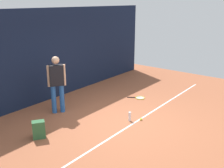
{
  "coord_description": "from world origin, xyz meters",
  "views": [
    {
      "loc": [
        -5.51,
        -3.91,
        3.21
      ],
      "look_at": [
        0.0,
        0.4,
        1.0
      ],
      "focal_mm": 42.69,
      "sensor_mm": 36.0,
      "label": 1
    }
  ],
  "objects_px": {
    "tennis_racket": "(139,98)",
    "water_bottle": "(130,116)",
    "tennis_ball_near_player": "(141,119)",
    "tennis_player": "(57,81)",
    "backpack": "(39,130)",
    "tennis_ball_by_fence": "(64,103)"
  },
  "relations": [
    {
      "from": "backpack",
      "to": "tennis_racket",
      "type": "bearing_deg",
      "value": -153.02
    },
    {
      "from": "tennis_player",
      "to": "tennis_ball_near_player",
      "type": "bearing_deg",
      "value": -30.93
    },
    {
      "from": "water_bottle",
      "to": "tennis_ball_near_player",
      "type": "bearing_deg",
      "value": -46.72
    },
    {
      "from": "tennis_player",
      "to": "water_bottle",
      "type": "bearing_deg",
      "value": -33.64
    },
    {
      "from": "tennis_racket",
      "to": "tennis_ball_near_player",
      "type": "bearing_deg",
      "value": -85.64
    },
    {
      "from": "tennis_ball_near_player",
      "to": "tennis_ball_by_fence",
      "type": "xyz_separation_m",
      "value": [
        -0.5,
        2.62,
        0.0
      ]
    },
    {
      "from": "tennis_ball_by_fence",
      "to": "water_bottle",
      "type": "relative_size",
      "value": 0.25
    },
    {
      "from": "tennis_racket",
      "to": "water_bottle",
      "type": "bearing_deg",
      "value": -95.51
    },
    {
      "from": "backpack",
      "to": "water_bottle",
      "type": "height_order",
      "value": "backpack"
    },
    {
      "from": "tennis_player",
      "to": "backpack",
      "type": "height_order",
      "value": "tennis_player"
    },
    {
      "from": "tennis_player",
      "to": "tennis_racket",
      "type": "height_order",
      "value": "tennis_player"
    },
    {
      "from": "tennis_ball_near_player",
      "to": "water_bottle",
      "type": "bearing_deg",
      "value": 133.28
    },
    {
      "from": "tennis_ball_near_player",
      "to": "water_bottle",
      "type": "height_order",
      "value": "water_bottle"
    },
    {
      "from": "tennis_ball_near_player",
      "to": "tennis_racket",
      "type": "bearing_deg",
      "value": 34.04
    },
    {
      "from": "tennis_racket",
      "to": "tennis_ball_near_player",
      "type": "relative_size",
      "value": 9.39
    },
    {
      "from": "tennis_ball_near_player",
      "to": "water_bottle",
      "type": "xyz_separation_m",
      "value": [
        -0.22,
        0.23,
        0.1
      ]
    },
    {
      "from": "tennis_racket",
      "to": "backpack",
      "type": "relative_size",
      "value": 1.41
    },
    {
      "from": "tennis_player",
      "to": "water_bottle",
      "type": "height_order",
      "value": "tennis_player"
    },
    {
      "from": "tennis_ball_near_player",
      "to": "water_bottle",
      "type": "distance_m",
      "value": 0.34
    },
    {
      "from": "tennis_player",
      "to": "water_bottle",
      "type": "relative_size",
      "value": 6.44
    },
    {
      "from": "tennis_player",
      "to": "tennis_racket",
      "type": "bearing_deg",
      "value": 7.76
    },
    {
      "from": "tennis_ball_near_player",
      "to": "tennis_ball_by_fence",
      "type": "bearing_deg",
      "value": 100.89
    }
  ]
}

